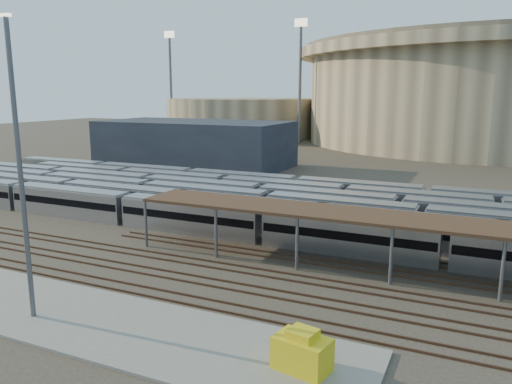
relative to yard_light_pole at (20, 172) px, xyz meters
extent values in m
plane|color=#383026|center=(4.85, 16.43, -10.84)|extent=(420.00, 420.00, 0.00)
cube|color=gray|center=(-0.15, 1.43, -10.74)|extent=(50.00, 9.00, 0.20)
cube|color=#B0AFB4|center=(7.68, 24.43, -9.04)|extent=(112.00, 2.90, 3.60)
cube|color=#B0AFB4|center=(12.62, 28.63, -9.04)|extent=(112.00, 2.90, 3.60)
cube|color=#B0AFB4|center=(4.48, 32.83, -9.04)|extent=(112.00, 2.90, 3.60)
cube|color=#B0AFB4|center=(1.40, 37.03, -9.04)|extent=(112.00, 2.90, 3.60)
cube|color=#B0AFB4|center=(12.23, 41.23, -9.04)|extent=(112.00, 2.90, 3.60)
cube|color=#B0AFB4|center=(3.71, 45.43, -9.04)|extent=(112.00, 2.90, 3.60)
cylinder|color=#58585D|center=(-3.15, 17.73, -8.34)|extent=(0.30, 0.30, 5.00)
cylinder|color=#58585D|center=(-3.15, 23.13, -8.34)|extent=(0.30, 0.30, 5.00)
cylinder|color=#58585D|center=(5.42, 17.73, -8.34)|extent=(0.30, 0.30, 5.00)
cylinder|color=#58585D|center=(5.42, 23.13, -8.34)|extent=(0.30, 0.30, 5.00)
cylinder|color=#58585D|center=(13.99, 17.73, -8.34)|extent=(0.30, 0.30, 5.00)
cylinder|color=#58585D|center=(13.99, 23.13, -8.34)|extent=(0.30, 0.30, 5.00)
cylinder|color=#58585D|center=(22.56, 17.73, -8.34)|extent=(0.30, 0.30, 5.00)
cylinder|color=#58585D|center=(22.56, 23.13, -8.34)|extent=(0.30, 0.30, 5.00)
cylinder|color=#58585D|center=(31.13, 17.73, -8.34)|extent=(0.30, 0.30, 5.00)
cylinder|color=#58585D|center=(31.13, 23.13, -8.34)|extent=(0.30, 0.30, 5.00)
cube|color=#3B2418|center=(26.85, 20.43, -5.69)|extent=(60.00, 6.00, 0.30)
cube|color=#4C3323|center=(4.85, 14.68, -10.75)|extent=(170.00, 0.12, 0.18)
cube|color=#4C3323|center=(4.85, 16.18, -10.75)|extent=(170.00, 0.12, 0.18)
cube|color=#4C3323|center=(4.85, 10.68, -10.75)|extent=(170.00, 0.12, 0.18)
cube|color=#4C3323|center=(4.85, 12.18, -10.75)|extent=(170.00, 0.12, 0.18)
cube|color=#4C3323|center=(4.85, 6.68, -10.75)|extent=(170.00, 0.12, 0.18)
cube|color=#4C3323|center=(4.85, 8.18, -10.75)|extent=(170.00, 0.12, 0.18)
cylinder|color=tan|center=(29.85, 156.43, 3.16)|extent=(116.00, 116.00, 28.00)
cylinder|color=tan|center=(29.85, 156.43, 18.66)|extent=(124.00, 124.00, 3.00)
cylinder|color=brown|center=(29.85, 156.43, 20.91)|extent=(120.00, 120.00, 1.50)
cylinder|color=tan|center=(-55.15, 146.43, -3.84)|extent=(56.00, 56.00, 14.00)
cube|color=#1E232D|center=(-30.15, 71.43, -5.84)|extent=(42.00, 20.00, 10.00)
cylinder|color=#58585D|center=(-25.15, 126.43, 7.16)|extent=(1.00, 1.00, 36.00)
cube|color=#FFF2CC|center=(-25.15, 126.43, 26.36)|extent=(4.00, 0.60, 2.40)
cylinder|color=#58585D|center=(-80.15, 136.43, 7.16)|extent=(1.00, 1.00, 36.00)
cube|color=#FFF2CC|center=(-80.15, 136.43, 26.36)|extent=(4.00, 0.60, 2.40)
cylinder|color=#58585D|center=(-5.15, 176.43, 7.16)|extent=(1.00, 1.00, 36.00)
cube|color=#FFF2CC|center=(-5.15, 176.43, 26.36)|extent=(4.00, 0.60, 2.40)
cylinder|color=#58585D|center=(0.00, 0.00, -0.18)|extent=(0.36, 0.36, 20.92)
cube|color=#FFF2CC|center=(0.00, 0.00, 10.38)|extent=(0.80, 0.30, 0.20)
cube|color=gold|center=(20.32, 1.42, -9.63)|extent=(3.56, 2.61, 2.02)
camera|label=1|loc=(29.08, -24.10, 5.45)|focal=35.00mm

